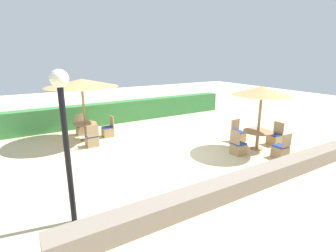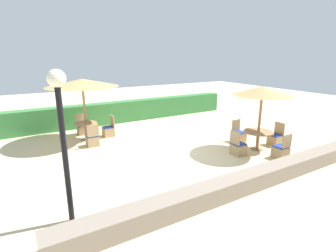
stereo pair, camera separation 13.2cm
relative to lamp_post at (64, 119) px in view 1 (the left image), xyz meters
name	(u,v)px [view 1 (the left image)]	position (x,y,z in m)	size (l,w,h in m)	color
ground_plane	(176,152)	(4.25, 2.37, -2.35)	(40.00, 40.00, 0.00)	beige
hedge_row	(121,112)	(4.25, 7.91, -1.79)	(13.00, 0.70, 1.12)	#387A3D
stone_border	(244,182)	(4.25, -0.98, -2.11)	(10.00, 0.56, 0.48)	gray
lamp_post	(64,119)	(0.00, 0.00, 0.00)	(0.36, 0.36, 3.32)	black
parasol_front_right	(262,91)	(7.15, 1.04, -0.08)	(2.23, 2.23, 2.45)	#93704C
round_table_front_right	(258,135)	(7.15, 1.04, -1.76)	(1.12, 1.12, 0.74)	#93704C
patio_chair_front_right_west	(238,148)	(6.09, 1.03, -2.09)	(0.46, 0.46, 0.93)	tan
patio_chair_front_right_north	(238,136)	(7.20, 2.10, -2.09)	(0.46, 0.46, 0.93)	tan
patio_chair_front_right_east	(275,138)	(8.19, 1.03, -2.09)	(0.46, 0.46, 0.93)	tan
patio_chair_front_right_south	(281,151)	(7.17, 0.01, -2.09)	(0.46, 0.46, 0.93)	tan
parasol_back_left	(82,83)	(1.75, 5.66, 0.10)	(2.96, 2.96, 2.62)	#93704C
round_table_back_left	(85,127)	(1.75, 5.66, -1.78)	(0.94, 0.94, 0.76)	#93704C
patio_chair_back_left_north	(82,129)	(1.80, 6.58, -2.09)	(0.46, 0.46, 0.93)	tan
patio_chair_back_left_east	(108,131)	(2.74, 5.66, -2.09)	(0.46, 0.46, 0.93)	tan
patio_chair_back_left_south	(92,140)	(1.75, 4.73, -2.09)	(0.46, 0.46, 0.93)	tan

